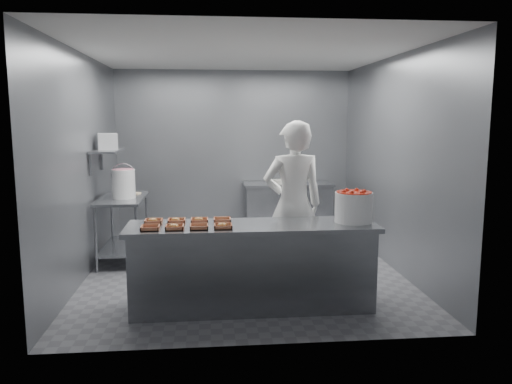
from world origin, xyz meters
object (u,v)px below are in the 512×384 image
Objects in this scene: prep_table at (123,219)px; tray_5 at (176,221)px; worker at (293,205)px; tray_7 at (222,220)px; glaze_bucket at (124,183)px; tray_2 at (199,227)px; tray_1 at (174,227)px; tray_4 at (153,221)px; back_counter at (288,209)px; strawberry_tub at (354,206)px; tray_0 at (150,228)px; tray_3 at (223,226)px; appliance at (108,141)px; tray_6 at (199,220)px; service_counter at (252,266)px.

tray_5 is (0.86, -1.80, 0.33)m from prep_table.
tray_7 is at bearing 24.88° from worker.
glaze_bucket is at bearing -62.72° from prep_table.
tray_2 is at bearing -51.64° from tray_5.
tray_2 is at bearing 0.00° from tray_1.
tray_5 is (0.24, 0.00, 0.00)m from tray_4.
back_counter is 3.78× the size of strawberry_tub.
tray_0 is 0.72m from tray_3.
appliance is (-1.03, 2.15, 0.75)m from tray_1.
prep_table is at bearing 144.62° from strawberry_tub.
tray_5 is 0.64× the size of appliance.
tray_1 is 2.50m from appliance.
tray_7 is at bearing -62.73° from appliance.
tray_3 is at bearing -173.25° from strawberry_tub.
tray_3 and tray_6 have the same top height.
tray_5 is 0.47× the size of strawberry_tub.
appliance reaches higher than tray_0.
tray_0 reaches higher than service_counter.
tray_4 is (-1.93, -3.10, 0.47)m from back_counter.
tray_7 reaches higher than service_counter.
tray_0 is 0.39m from tray_5.
worker is (2.19, -1.29, 0.39)m from prep_table.
tray_0 is 1.00× the size of tray_3.
service_counter is at bearing -11.01° from tray_5.
tray_0 is at bearing -73.95° from glaze_bucket.
worker is at bearing 25.02° from tray_6.
worker is (0.85, 0.82, 0.06)m from tray_3.
strawberry_tub is (1.87, -0.14, 0.15)m from tray_5.
prep_table is 6.40× the size of tray_5.
tray_6 is at bearing -67.55° from appliance.
appliance reaches higher than back_counter.
tray_1 is at bearing -180.00° from tray_2.
tray_2 reaches higher than prep_table.
tray_4 reaches higher than prep_table.
tray_6 is at bearing 175.00° from strawberry_tub.
service_counter is 13.88× the size of tray_6.
tray_7 is 2.50m from appliance.
tray_7 is at bearing 153.39° from service_counter.
tray_0 is (0.62, -2.10, 0.33)m from prep_table.
tray_5 is at bearing 147.39° from tray_3.
back_counter is 3.73m from tray_2.
strawberry_tub is 3.56m from appliance.
tray_7 is (0.48, 0.31, -0.00)m from tray_1.
tray_6 is 0.24m from tray_7.
tray_3 is at bearing -57.30° from glaze_bucket.
tray_6 reaches higher than tray_7.
tray_1 is 0.39m from tray_4.
back_counter is 8.01× the size of tray_4.
service_counter is 1.73× the size of back_counter.
tray_1 is (-1.69, -3.40, 0.47)m from back_counter.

